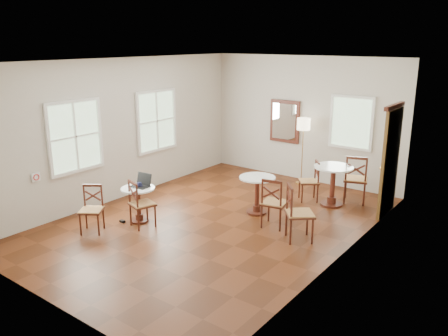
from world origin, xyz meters
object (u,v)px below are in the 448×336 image
object	(u,v)px
mouse	(137,187)
chair_near_b	(92,209)
chair_mid_b	(298,213)
floor_lamp	(303,128)
cafe_table_mid	(257,191)
cafe_table_near	(138,201)
water_glass	(133,186)
chair_mid_a	(274,203)
navy_mug	(140,185)
chair_back_b	(310,181)
laptop	(142,183)
chair_near_a	(141,204)
chair_back_a	(356,179)
cafe_table_back	(333,181)
power_adapter	(122,221)

from	to	relation	value
mouse	chair_near_b	bearing A→B (deg)	-131.03
chair_mid_b	floor_lamp	xyz separation A→B (m)	(-1.47, 2.92, 0.85)
cafe_table_mid	cafe_table_near	bearing A→B (deg)	-132.26
cafe_table_near	mouse	size ratio (longest dim) A/B	7.35
mouse	water_glass	xyz separation A→B (m)	(-0.02, -0.07, 0.03)
cafe_table_near	chair_mid_b	bearing A→B (deg)	20.79
water_glass	cafe_table_mid	bearing A→B (deg)	48.47
chair_mid_a	navy_mug	bearing A→B (deg)	19.72
chair_mid_a	water_glass	distance (m)	2.63
chair_back_b	laptop	bearing A→B (deg)	-73.74
cafe_table_mid	chair_mid_b	size ratio (longest dim) A/B	0.76
chair_near_b	chair_near_a	bearing A→B (deg)	16.67
chair_back_a	chair_back_b	distance (m)	0.95
cafe_table_back	chair_mid_b	xyz separation A→B (m)	(0.25, -1.97, -0.03)
chair_near_a	floor_lamp	bearing A→B (deg)	-87.57
chair_near_a	water_glass	distance (m)	0.38
chair_near_b	floor_lamp	distance (m)	5.19
chair_mid_a	chair_back_b	xyz separation A→B (m)	(-0.13, 1.71, -0.04)
cafe_table_back	power_adapter	world-z (taller)	cafe_table_back
cafe_table_near	chair_near_a	bearing A→B (deg)	-32.51
chair_mid_a	laptop	xyz separation A→B (m)	(-2.21, -1.20, 0.26)
cafe_table_back	chair_near_b	size ratio (longest dim) A/B	0.99
mouse	chair_back_b	bearing A→B (deg)	34.59
chair_mid_b	laptop	world-z (taller)	chair_mid_b
chair_mid_a	power_adapter	size ratio (longest dim) A/B	9.01
chair_near_a	chair_mid_b	distance (m)	2.86
navy_mug	water_glass	bearing A→B (deg)	-107.90
cafe_table_mid	chair_mid_b	distance (m)	1.41
chair_back_a	chair_back_b	size ratio (longest dim) A/B	1.20
chair_back_b	water_glass	world-z (taller)	chair_back_b
cafe_table_mid	chair_back_b	distance (m)	1.40
cafe_table_back	mouse	size ratio (longest dim) A/B	9.29
cafe_table_back	laptop	bearing A→B (deg)	-131.59
chair_mid_a	chair_mid_b	bearing A→B (deg)	147.66
laptop	mouse	world-z (taller)	laptop
floor_lamp	cafe_table_mid	bearing A→B (deg)	-84.80
chair_near_a	floor_lamp	distance (m)	4.38
cafe_table_near	chair_near_a	xyz separation A→B (m)	(0.23, -0.14, 0.03)
chair_near_a	power_adapter	xyz separation A→B (m)	(-0.44, -0.10, -0.43)
cafe_table_near	chair_mid_a	size ratio (longest dim) A/B	0.71
cafe_table_near	cafe_table_mid	world-z (taller)	cafe_table_mid
cafe_table_near	power_adapter	xyz separation A→B (m)	(-0.21, -0.24, -0.39)
cafe_table_near	floor_lamp	size ratio (longest dim) A/B	0.42
cafe_table_back	water_glass	world-z (taller)	cafe_table_back
chair_near_b	water_glass	bearing A→B (deg)	34.17
chair_mid_b	navy_mug	bearing A→B (deg)	69.59
cafe_table_back	chair_back_a	size ratio (longest dim) A/B	0.81
cafe_table_back	chair_near_a	xyz separation A→B (m)	(-2.34, -3.18, -0.08)
chair_mid_b	cafe_table_back	bearing A→B (deg)	-33.30
chair_mid_a	chair_back_a	distance (m)	2.27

